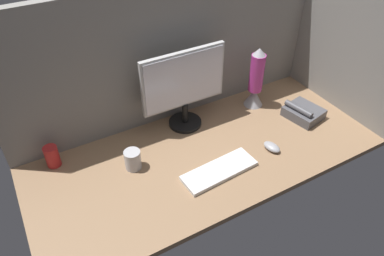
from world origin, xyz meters
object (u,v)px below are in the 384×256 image
at_px(mouse, 272,147).
at_px(desk_phone, 303,112).
at_px(mug_steel, 133,160).
at_px(keyboard, 219,171).
at_px(monitor, 185,85).
at_px(mug_red_plastic, 52,156).
at_px(lava_lamp, 256,82).

height_order(mouse, desk_phone, desk_phone).
xyz_separation_m(mouse, mug_steel, (-0.66, 0.23, 0.03)).
height_order(keyboard, mug_steel, mug_steel).
relative_size(monitor, mug_red_plastic, 4.19).
bearing_deg(keyboard, mug_steel, 142.16).
height_order(mug_red_plastic, desk_phone, mug_red_plastic).
bearing_deg(mug_steel, monitor, 25.35).
bearing_deg(mug_red_plastic, mug_steel, -31.81).
bearing_deg(mug_red_plastic, mouse, -23.59).
distance_m(mug_steel, lava_lamp, 0.84).
height_order(monitor, mug_red_plastic, monitor).
distance_m(keyboard, mug_steel, 0.41).
height_order(mouse, lava_lamp, lava_lamp).
height_order(monitor, desk_phone, monitor).
relative_size(keyboard, mug_red_plastic, 3.34).
distance_m(keyboard, lava_lamp, 0.62).
bearing_deg(lava_lamp, desk_phone, -54.81).
bearing_deg(mug_steel, desk_phone, -5.61).
xyz_separation_m(mug_red_plastic, mug_steel, (0.33, -0.20, -0.01)).
bearing_deg(mouse, keyboard, 170.56).
bearing_deg(mug_steel, mouse, -19.05).
xyz_separation_m(keyboard, mug_red_plastic, (-0.67, 0.44, 0.05)).
relative_size(mouse, mug_steel, 0.97).
bearing_deg(keyboard, lava_lamp, 34.34).
distance_m(monitor, mouse, 0.54).
distance_m(monitor, mug_steel, 0.46).
height_order(keyboard, lava_lamp, lava_lamp).
xyz_separation_m(keyboard, lava_lamp, (0.48, 0.37, 0.14)).
xyz_separation_m(mug_red_plastic, desk_phone, (1.32, -0.30, -0.02)).
distance_m(mouse, lava_lamp, 0.42).
bearing_deg(mouse, mug_steel, 150.85).
bearing_deg(monitor, desk_phone, -24.60).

